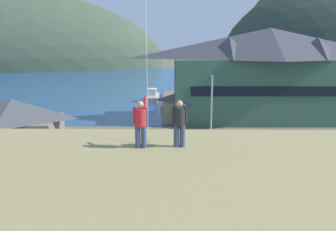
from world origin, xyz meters
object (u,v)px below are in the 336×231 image
parking_light_pole (211,106)px  moored_boat_wharfside (153,97)px  storage_shed_near_lot (14,130)px  storage_shed_waterside (188,106)px  harbor_lodge (268,72)px  person_kite_flyer (141,122)px  parked_car_back_row_right (234,176)px  parked_car_mid_row_near (184,149)px  parked_car_front_row_end (56,173)px  moored_boat_outer_mooring (192,95)px  wharf_dock (173,100)px  parked_car_mid_row_far (336,186)px  person_companion (179,122)px  parked_car_mid_row_center (289,154)px

parking_light_pole → moored_boat_wharfside: bearing=106.3°
storage_shed_near_lot → storage_shed_waterside: (14.63, 14.01, -0.67)m
harbor_lodge → storage_shed_waterside: (-9.88, -1.56, -3.87)m
person_kite_flyer → parked_car_back_row_right: bearing=60.7°
moored_boat_wharfside → parked_car_mid_row_near: 28.02m
storage_shed_waterside → parked_car_front_row_end: (-9.67, -19.02, -1.00)m
person_kite_flyer → storage_shed_waterside: bearing=84.3°
storage_shed_waterside → moored_boat_outer_mooring: (1.36, 16.27, -1.35)m
moored_boat_wharfside → parked_car_front_row_end: bearing=-97.9°
moored_boat_outer_mooring → parked_car_front_row_end: (-11.02, -35.29, 0.34)m
storage_shed_waterside → parked_car_front_row_end: size_ratio=1.57×
wharf_dock → parked_car_back_row_right: parked_car_back_row_right is taller
harbor_lodge → parked_car_mid_row_far: bearing=-93.7°
moored_boat_wharfside → person_kite_flyer: 43.29m
parked_car_mid_row_far → person_companion: 13.91m
parked_car_mid_row_far → person_kite_flyer: size_ratio=2.33×
wharf_dock → moored_boat_outer_mooring: bearing=35.5°
parked_car_front_row_end → parked_car_mid_row_far: bearing=-5.6°
parking_light_pole → person_kite_flyer: bearing=-103.8°
parked_car_mid_row_center → parked_car_mid_row_far: bearing=-81.1°
parked_car_mid_row_center → parked_car_back_row_right: same height
parked_car_mid_row_near → moored_boat_wharfside: bearing=98.8°
parked_car_back_row_right → person_companion: bearing=-112.5°
storage_shed_near_lot → moored_boat_outer_mooring: bearing=62.2°
parked_car_mid_row_center → parked_car_front_row_end: size_ratio=1.03×
moored_boat_wharfside → wharf_dock: bearing=-1.8°
storage_shed_waterside → parked_car_front_row_end: storage_shed_waterside is taller
harbor_lodge → parked_car_mid_row_near: bearing=-125.2°
moored_boat_wharfside → parking_light_pole: size_ratio=0.90×
moored_boat_outer_mooring → parked_car_back_row_right: size_ratio=1.34×
moored_boat_wharfside → person_kite_flyer: size_ratio=3.17×
parked_car_mid_row_center → parked_car_front_row_end: bearing=-165.9°
harbor_lodge → parking_light_pole: harbor_lodge is taller
storage_shed_near_lot → parking_light_pole: size_ratio=1.19×
parked_car_back_row_right → parking_light_pole: bearing=93.1°
moored_boat_outer_mooring → parked_car_front_row_end: size_ratio=1.34×
parked_car_back_row_right → parked_car_mid_row_far: (6.10, -1.38, 0.00)m
parked_car_mid_row_far → person_kite_flyer: bearing=-145.0°
storage_shed_waterside → parked_car_mid_row_center: (7.48, -14.71, -1.00)m
parked_car_back_row_right → wharf_dock: bearing=97.1°
parked_car_mid_row_center → parked_car_mid_row_near: bearing=172.3°
harbor_lodge → storage_shed_near_lot: (-24.51, -15.57, -3.20)m
storage_shed_near_lot → wharf_dock: 30.87m
moored_boat_outer_mooring → person_companion: bearing=-93.6°
parked_car_mid_row_near → parked_car_back_row_right: (3.14, -5.80, 0.00)m
parked_car_front_row_end → moored_boat_wharfside: bearing=82.1°
storage_shed_waterside → parked_car_back_row_right: storage_shed_waterside is taller
wharf_dock → moored_boat_outer_mooring: (3.20, 2.28, 0.37)m
harbor_lodge → parked_car_back_row_right: size_ratio=5.76×
harbor_lodge → wharf_dock: harbor_lodge is taller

